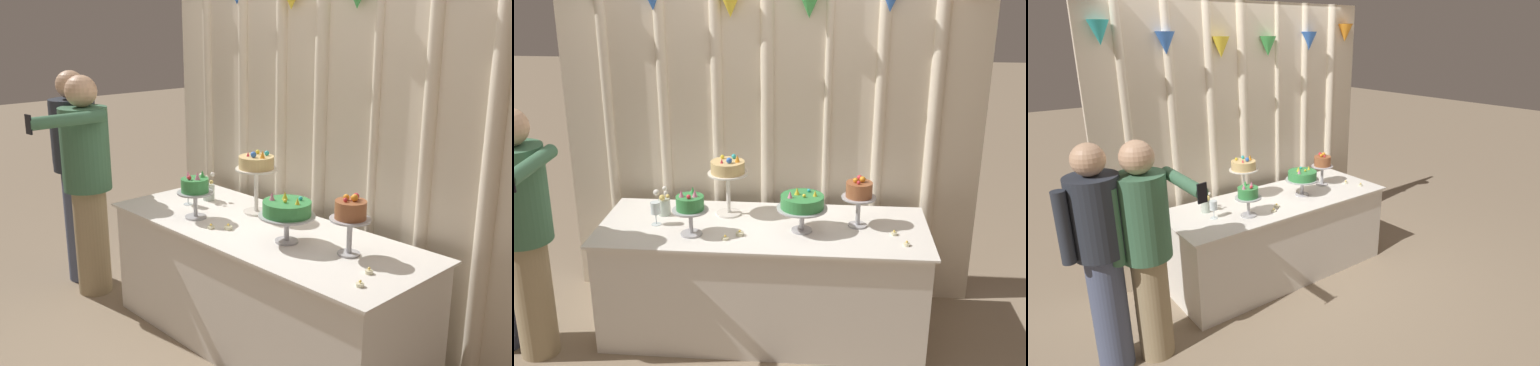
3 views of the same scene
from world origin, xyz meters
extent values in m
plane|color=gray|center=(0.00, 0.00, 0.00)|extent=(24.00, 24.00, 0.00)
cube|color=beige|center=(0.00, 0.64, 1.26)|extent=(2.92, 0.04, 2.52)
cylinder|color=beige|center=(-1.15, 0.62, 1.26)|extent=(0.07, 0.07, 2.52)
cylinder|color=beige|center=(-0.74, 0.62, 1.26)|extent=(0.08, 0.08, 2.52)
cylinder|color=beige|center=(-0.37, 0.62, 1.26)|extent=(0.08, 0.08, 2.52)
cylinder|color=beige|center=(-0.02, 0.62, 1.26)|extent=(0.09, 0.09, 2.52)
cylinder|color=beige|center=(0.39, 0.62, 1.26)|extent=(0.05, 0.05, 2.52)
cylinder|color=beige|center=(0.75, 0.62, 1.26)|extent=(0.08, 0.08, 2.52)
cylinder|color=beige|center=(1.12, 0.62, 1.26)|extent=(0.10, 0.10, 2.52)
cone|color=yellow|center=(-0.26, 0.58, 2.12)|extent=(0.16, 0.16, 0.18)
cone|color=green|center=(0.26, 0.58, 2.12)|extent=(0.16, 0.16, 0.18)
cube|color=white|center=(0.00, 0.10, 0.38)|extent=(2.08, 0.77, 0.75)
cube|color=white|center=(0.00, 0.10, 0.76)|extent=(2.13, 0.82, 0.01)
cylinder|color=#B2B2B7|center=(-0.44, -0.07, 0.77)|extent=(0.14, 0.14, 0.01)
cylinder|color=#B2B2B7|center=(-0.44, -0.07, 0.85)|extent=(0.03, 0.03, 0.15)
cylinder|color=#B2B2B7|center=(-0.44, -0.07, 0.93)|extent=(0.23, 0.23, 0.01)
cylinder|color=#388E47|center=(-0.44, -0.07, 0.98)|extent=(0.17, 0.17, 0.09)
cone|color=pink|center=(-0.40, -0.07, 1.05)|extent=(0.03, 0.03, 0.05)
cone|color=green|center=(-0.43, -0.02, 1.04)|extent=(0.03, 0.03, 0.04)
cone|color=pink|center=(-0.48, -0.08, 1.04)|extent=(0.03, 0.03, 0.04)
sphere|color=#DB333D|center=(-0.43, -0.11, 1.04)|extent=(0.03, 0.03, 0.03)
cylinder|color=silver|center=(-0.25, 0.28, 0.77)|extent=(0.17, 0.17, 0.01)
cylinder|color=silver|center=(-0.25, 0.28, 0.92)|extent=(0.03, 0.03, 0.27)
cylinder|color=silver|center=(-0.25, 0.28, 1.06)|extent=(0.27, 0.27, 0.01)
cylinder|color=#DBB775|center=(-0.25, 0.28, 1.10)|extent=(0.22, 0.22, 0.08)
cone|color=orange|center=(-0.18, 0.27, 1.16)|extent=(0.03, 0.03, 0.05)
sphere|color=#2DB2B7|center=(-0.22, 0.34, 1.16)|extent=(0.03, 0.03, 0.03)
sphere|color=yellow|center=(-0.29, 0.33, 1.15)|extent=(0.03, 0.03, 0.03)
cone|color=#DB333D|center=(-0.28, 0.24, 1.15)|extent=(0.02, 0.02, 0.03)
sphere|color=blue|center=(-0.23, 0.24, 1.16)|extent=(0.04, 0.04, 0.04)
cylinder|color=#B2B2B7|center=(0.25, 0.04, 0.77)|extent=(0.13, 0.13, 0.01)
cylinder|color=#B2B2B7|center=(0.25, 0.04, 0.85)|extent=(0.03, 0.03, 0.14)
cylinder|color=#B2B2B7|center=(0.25, 0.04, 0.92)|extent=(0.32, 0.32, 0.01)
cylinder|color=#388E47|center=(0.25, 0.04, 0.97)|extent=(0.27, 0.27, 0.08)
cone|color=yellow|center=(0.33, 0.04, 1.02)|extent=(0.03, 0.03, 0.04)
sphere|color=#2DB2B7|center=(0.29, 0.11, 1.02)|extent=(0.02, 0.02, 0.02)
cone|color=yellow|center=(0.22, 0.06, 1.03)|extent=(0.03, 0.03, 0.05)
cone|color=pink|center=(0.18, 0.00, 1.03)|extent=(0.03, 0.03, 0.04)
sphere|color=yellow|center=(0.26, 0.01, 1.02)|extent=(0.02, 0.02, 0.02)
cylinder|color=#B2B2B7|center=(0.61, 0.15, 0.77)|extent=(0.12, 0.12, 0.01)
cylinder|color=#B2B2B7|center=(0.61, 0.15, 0.87)|extent=(0.03, 0.03, 0.18)
cylinder|color=#B2B2B7|center=(0.61, 0.15, 0.96)|extent=(0.22, 0.22, 0.01)
cylinder|color=#995633|center=(0.61, 0.15, 1.02)|extent=(0.17, 0.17, 0.10)
sphere|color=orange|center=(0.63, 0.16, 1.09)|extent=(0.04, 0.04, 0.04)
sphere|color=#DB333D|center=(0.61, 0.19, 1.08)|extent=(0.03, 0.03, 0.03)
sphere|color=orange|center=(0.58, 0.14, 1.08)|extent=(0.03, 0.03, 0.03)
sphere|color=#DB333D|center=(0.60, 0.12, 1.08)|extent=(0.02, 0.02, 0.02)
cylinder|color=silver|center=(-0.69, 0.06, 0.77)|extent=(0.06, 0.06, 0.00)
cylinder|color=silver|center=(-0.69, 0.06, 0.81)|extent=(0.01, 0.01, 0.07)
cylinder|color=silver|center=(-0.69, 0.06, 0.88)|extent=(0.06, 0.06, 0.08)
cylinder|color=#B2C1B2|center=(-0.68, 0.23, 0.82)|extent=(0.08, 0.08, 0.11)
sphere|color=#E5C666|center=(-0.68, 0.19, 0.91)|extent=(0.04, 0.04, 0.04)
sphere|color=white|center=(-0.68, 0.27, 0.94)|extent=(0.03, 0.03, 0.03)
sphere|color=white|center=(-0.66, 0.20, 0.94)|extent=(0.03, 0.03, 0.03)
sphere|color=#E5C666|center=(-0.65, 0.24, 0.90)|extent=(0.03, 0.03, 0.03)
sphere|color=white|center=(-0.72, 0.21, 0.93)|extent=(0.04, 0.04, 0.04)
cylinder|color=beige|center=(-0.21, -0.13, 0.77)|extent=(0.04, 0.04, 0.01)
sphere|color=#F9CC4C|center=(-0.21, -0.13, 0.79)|extent=(0.01, 0.01, 0.01)
cylinder|color=beige|center=(-0.13, -0.06, 0.78)|extent=(0.05, 0.05, 0.02)
sphere|color=#F9CC4C|center=(-0.13, -0.06, 0.80)|extent=(0.01, 0.01, 0.01)
cylinder|color=beige|center=(0.83, 0.03, 0.77)|extent=(0.04, 0.04, 0.02)
sphere|color=#F9CC4C|center=(0.83, 0.03, 0.79)|extent=(0.01, 0.01, 0.01)
cylinder|color=beige|center=(0.89, -0.12, 0.77)|extent=(0.04, 0.04, 0.02)
sphere|color=#F9CC4C|center=(0.89, -0.12, 0.79)|extent=(0.01, 0.01, 0.01)
cylinder|color=#282D38|center=(-1.48, -0.19, 1.14)|extent=(0.08, 0.08, 0.47)
cylinder|color=#9E8966|center=(-1.41, -0.30, 0.40)|extent=(0.30, 0.30, 0.79)
cylinder|color=#3D6B4C|center=(-1.41, -0.30, 1.09)|extent=(0.41, 0.41, 0.59)
cylinder|color=#3D6B4C|center=(-1.20, -0.50, 1.35)|extent=(0.08, 0.52, 0.08)
camera|label=1|loc=(2.44, -2.23, 1.98)|focal=41.92mm
camera|label=2|loc=(0.37, -3.63, 2.41)|focal=44.34mm
camera|label=3|loc=(-2.31, -2.99, 2.24)|focal=30.88mm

